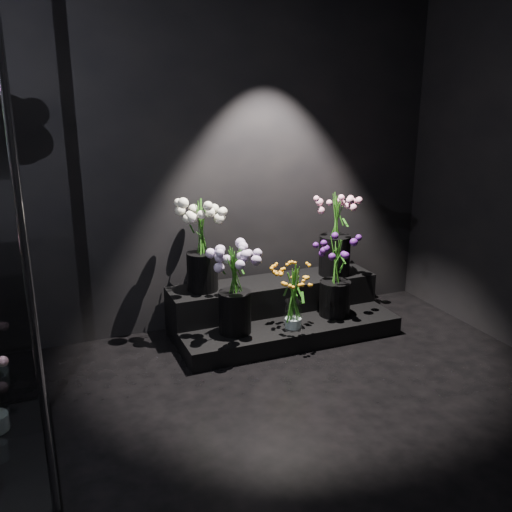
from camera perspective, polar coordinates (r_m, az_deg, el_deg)
floor at (r=3.27m, az=6.81°, el=-19.59°), size 4.00×4.00×0.00m
wall_back at (r=4.51m, az=-5.08°, el=9.94°), size 4.00×0.00×4.00m
display_riser at (r=4.68m, az=2.23°, el=-5.49°), size 1.74×0.77×0.39m
bouquet_orange_bells at (r=4.32m, az=3.78°, el=-4.12°), size 0.31×0.31×0.49m
bouquet_lilac at (r=4.19m, az=-2.15°, el=-2.89°), size 0.40×0.40×0.66m
bouquet_purple at (r=4.56m, az=7.99°, el=-1.86°), size 0.37×0.37×0.64m
bouquet_cream_roses at (r=4.38m, az=-5.47°, el=1.68°), size 0.41×0.41×0.71m
bouquet_pink_roses at (r=4.78m, az=7.96°, el=2.63°), size 0.38×0.38×0.69m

